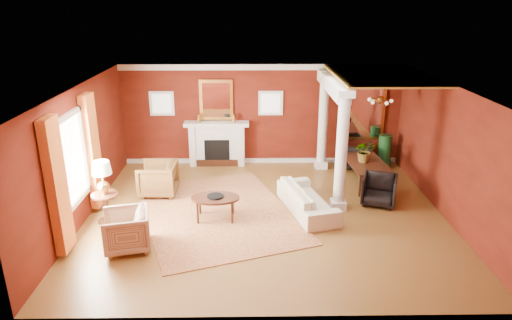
{
  "coord_description": "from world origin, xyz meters",
  "views": [
    {
      "loc": [
        -0.36,
        -9.32,
        4.67
      ],
      "look_at": [
        -0.21,
        0.47,
        1.15
      ],
      "focal_mm": 32.0,
      "sensor_mm": 36.0,
      "label": 1
    }
  ],
  "objects_px": {
    "armchair_stripe": "(126,229)",
    "side_table": "(103,182)",
    "dining_table": "(367,167)",
    "sofa": "(308,195)",
    "coffee_table": "(215,199)",
    "armchair_leopard": "(158,177)"
  },
  "relations": [
    {
      "from": "side_table",
      "to": "coffee_table",
      "type": "bearing_deg",
      "value": 1.94
    },
    {
      "from": "armchair_leopard",
      "to": "dining_table",
      "type": "xyz_separation_m",
      "value": [
        5.35,
        0.59,
        0.02
      ]
    },
    {
      "from": "sofa",
      "to": "coffee_table",
      "type": "distance_m",
      "value": 2.11
    },
    {
      "from": "dining_table",
      "to": "sofa",
      "type": "bearing_deg",
      "value": 128.15
    },
    {
      "from": "armchair_stripe",
      "to": "dining_table",
      "type": "xyz_separation_m",
      "value": [
        5.47,
        3.2,
        0.04
      ]
    },
    {
      "from": "armchair_stripe",
      "to": "side_table",
      "type": "bearing_deg",
      "value": -161.08
    },
    {
      "from": "armchair_stripe",
      "to": "side_table",
      "type": "height_order",
      "value": "side_table"
    },
    {
      "from": "armchair_stripe",
      "to": "armchair_leopard",
      "type": "bearing_deg",
      "value": 163.92
    },
    {
      "from": "side_table",
      "to": "dining_table",
      "type": "height_order",
      "value": "side_table"
    },
    {
      "from": "armchair_leopard",
      "to": "armchair_stripe",
      "type": "distance_m",
      "value": 2.62
    },
    {
      "from": "armchair_leopard",
      "to": "side_table",
      "type": "relative_size",
      "value": 0.65
    },
    {
      "from": "armchair_stripe",
      "to": "coffee_table",
      "type": "relative_size",
      "value": 0.82
    },
    {
      "from": "armchair_stripe",
      "to": "side_table",
      "type": "distance_m",
      "value": 1.46
    },
    {
      "from": "sofa",
      "to": "armchair_stripe",
      "type": "relative_size",
      "value": 2.37
    },
    {
      "from": "sofa",
      "to": "armchair_stripe",
      "type": "height_order",
      "value": "armchair_stripe"
    },
    {
      "from": "coffee_table",
      "to": "sofa",
      "type": "bearing_deg",
      "value": 9.73
    },
    {
      "from": "armchair_stripe",
      "to": "dining_table",
      "type": "bearing_deg",
      "value": 106.96
    },
    {
      "from": "coffee_table",
      "to": "side_table",
      "type": "distance_m",
      "value": 2.42
    },
    {
      "from": "sofa",
      "to": "dining_table",
      "type": "xyz_separation_m",
      "value": [
        1.75,
        1.61,
        0.07
      ]
    },
    {
      "from": "armchair_stripe",
      "to": "coffee_table",
      "type": "height_order",
      "value": "armchair_stripe"
    },
    {
      "from": "coffee_table",
      "to": "dining_table",
      "type": "relative_size",
      "value": 0.62
    },
    {
      "from": "armchair_leopard",
      "to": "dining_table",
      "type": "bearing_deg",
      "value": 97.8
    }
  ]
}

